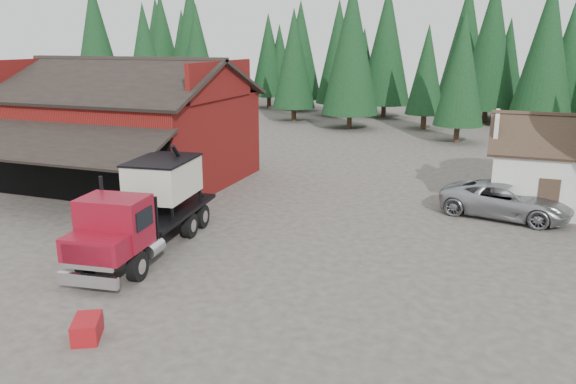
% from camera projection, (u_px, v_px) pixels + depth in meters
% --- Properties ---
extents(ground, '(120.00, 120.00, 0.00)m').
position_uv_depth(ground, '(223.00, 266.00, 20.71)').
color(ground, '#463F37').
rests_on(ground, ground).
extents(red_barn, '(12.80, 13.63, 7.18)m').
position_uv_depth(red_barn, '(130.00, 135.00, 32.67)').
color(red_barn, maroon).
rests_on(red_barn, ground).
extents(conifer_backdrop, '(76.00, 16.00, 16.00)m').
position_uv_depth(conifer_backdrop, '(406.00, 120.00, 58.67)').
color(conifer_backdrop, black).
rests_on(conifer_backdrop, ground).
extents(near_pine_a, '(4.40, 4.40, 11.40)m').
position_uv_depth(near_pine_a, '(145.00, 59.00, 51.79)').
color(near_pine_a, '#382619').
rests_on(near_pine_a, ground).
extents(near_pine_b, '(3.96, 3.96, 10.40)m').
position_uv_depth(near_pine_b, '(462.00, 69.00, 44.26)').
color(near_pine_b, '#382619').
rests_on(near_pine_b, ground).
extents(near_pine_d, '(5.28, 5.28, 13.40)m').
position_uv_depth(near_pine_d, '(351.00, 48.00, 50.86)').
color(near_pine_d, '#382619').
rests_on(near_pine_d, ground).
extents(feed_truck, '(3.34, 8.86, 3.90)m').
position_uv_depth(feed_truck, '(148.00, 205.00, 21.90)').
color(feed_truck, black).
rests_on(feed_truck, ground).
extents(silver_car, '(6.26, 3.82, 1.62)m').
position_uv_depth(silver_car, '(505.00, 200.00, 26.25)').
color(silver_car, '#9EA0A5').
rests_on(silver_car, ground).
extents(equip_box, '(1.14, 1.30, 0.60)m').
position_uv_depth(equip_box, '(87.00, 329.00, 15.60)').
color(equip_box, maroon).
rests_on(equip_box, ground).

